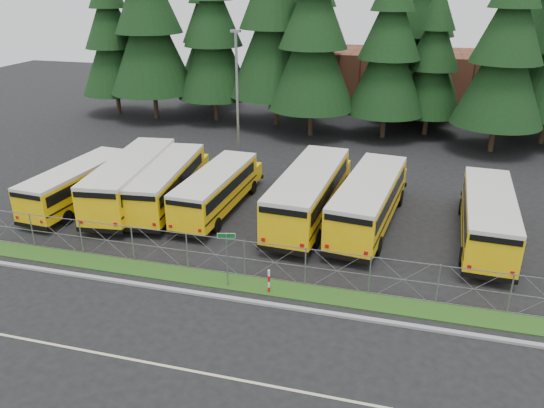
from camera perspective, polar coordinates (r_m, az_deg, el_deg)
The scene contains 28 objects.
ground at distance 26.86m, azimuth -0.22°, elevation -7.02°, with size 120.00×120.00×0.00m, color black.
curb at distance 24.30m, azimuth -2.18°, elevation -10.45°, with size 50.00×0.25×0.12m, color gray.
grass_verge at distance 25.44m, azimuth -1.24°, elevation -8.82°, with size 50.00×1.40×0.06m, color #224814.
road_lane_line at distance 20.66m, azimuth -6.36°, elevation -17.81°, with size 50.00×0.12×0.01m, color beige.
chainlink_fence at distance 25.52m, azimuth -0.82°, elevation -6.17°, with size 44.00×0.10×2.00m, color gray, non-canonical shape.
brick_building at distance 63.27m, azimuth 15.11°, elevation 12.84°, with size 22.00×10.00×6.00m, color brown.
bus_0 at distance 35.97m, azimuth -19.81°, elevation 1.95°, with size 2.38×10.09×2.65m, color #FFB908, non-canonical shape.
bus_1 at distance 35.09m, azimuth -14.59°, elevation 2.45°, with size 2.76×11.71×3.07m, color #FFB908, non-canonical shape.
bus_2 at distance 34.38m, azimuth -11.14°, elevation 2.14°, with size 2.57×10.88×2.85m, color #FFB908, non-canonical shape.
bus_3 at distance 33.03m, azimuth -5.79°, elevation 1.44°, with size 2.41×10.23×2.68m, color #FFB908, non-canonical shape.
bus_5 at distance 31.73m, azimuth 4.13°, elevation 1.04°, with size 2.86×12.10×3.17m, color #FFB908, non-canonical shape.
bus_6 at distance 31.26m, azimuth 10.46°, elevation 0.21°, with size 2.74×11.60×3.04m, color #FFB908, non-canonical shape.
bus_east at distance 31.20m, azimuth 22.12°, elevation -1.40°, with size 2.59×10.97×2.88m, color #FFB908, non-canonical shape.
street_sign at distance 24.56m, azimuth -4.90°, elevation -4.77°, with size 0.82×0.54×2.81m.
striped_bollard at distance 24.70m, azimuth -0.34°, elevation -8.33°, with size 0.11×0.11×1.20m, color #B20C0C.
light_standard at distance 39.94m, azimuth -3.75°, elevation 11.56°, with size 0.70×0.35×10.14m.
conifer_0 at distance 59.09m, azimuth -16.90°, elevation 16.50°, with size 6.88×6.88×15.21m, color black, non-canonical shape.
conifer_1 at distance 55.77m, azimuth -13.13°, elevation 18.42°, with size 8.53×8.53×18.87m, color black, non-canonical shape.
conifer_2 at distance 53.95m, azimuth -6.33°, elevation 17.39°, with size 7.41×7.41×16.40m, color black, non-canonical shape.
conifer_3 at distance 51.80m, azimuth 0.55°, elevation 19.45°, with size 9.18×9.18×20.29m, color black, non-canonical shape.
conifer_4 at distance 48.29m, azimuth 4.45°, elevation 17.36°, with size 7.85×7.85×17.35m, color black, non-canonical shape.
conifer_5 at distance 48.62m, azimuth 12.51°, elevation 15.88°, with size 7.03×7.03×15.54m, color black, non-canonical shape.
conifer_6 at distance 50.66m, azimuth 16.90°, elevation 14.42°, with size 6.00×6.00×13.27m, color black, non-canonical shape.
conifer_7 at distance 47.04m, azimuth 23.91°, elevation 14.67°, with size 7.32×7.32×16.18m, color black, non-canonical shape.
conifer_10 at distance 60.35m, azimuth -6.92°, elevation 17.63°, with size 7.10×7.10×15.69m, color black, non-canonical shape.
conifer_11 at distance 58.26m, azimuth 4.90°, elevation 17.32°, with size 6.92×6.92×15.30m, color black, non-canonical shape.
conifer_12 at distance 55.23m, azimuth 15.68°, elevation 17.97°, with size 8.38×8.38×18.53m, color black, non-canonical shape.
conifer_13 at distance 55.95m, azimuth 26.79°, elevation 16.41°, with size 8.31×8.31×18.37m, color black, non-canonical shape.
Camera 1 is at (6.12, -22.39, 13.51)m, focal length 35.00 mm.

